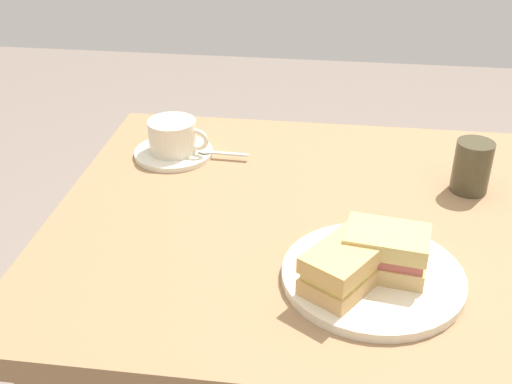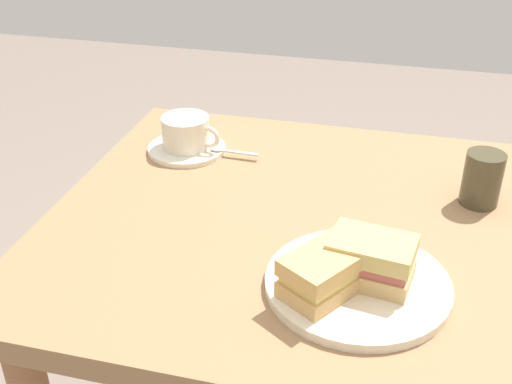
# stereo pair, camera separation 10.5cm
# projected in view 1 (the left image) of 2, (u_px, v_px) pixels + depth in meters

# --- Properties ---
(dining_table) EXTENTS (1.04, 0.75, 0.73)m
(dining_table) POSITION_uv_depth(u_px,v_px,m) (365.00, 270.00, 1.09)
(dining_table) COLOR #946F4A
(dining_table) RESTS_ON ground_plane
(sandwich_plate) EXTENTS (0.26, 0.26, 0.01)m
(sandwich_plate) POSITION_uv_depth(u_px,v_px,m) (370.00, 276.00, 0.89)
(sandwich_plate) COLOR beige
(sandwich_plate) RESTS_ON dining_table
(sandwich_front) EXTENTS (0.12, 0.09, 0.06)m
(sandwich_front) POSITION_uv_depth(u_px,v_px,m) (386.00, 251.00, 0.88)
(sandwich_front) COLOR tan
(sandwich_front) RESTS_ON sandwich_plate
(sandwich_back) EXTENTS (0.13, 0.14, 0.06)m
(sandwich_back) POSITION_uv_depth(u_px,v_px,m) (345.00, 266.00, 0.85)
(sandwich_back) COLOR tan
(sandwich_back) RESTS_ON sandwich_plate
(coffee_saucer) EXTENTS (0.15, 0.15, 0.01)m
(coffee_saucer) POSITION_uv_depth(u_px,v_px,m) (174.00, 153.00, 1.23)
(coffee_saucer) COLOR silver
(coffee_saucer) RESTS_ON dining_table
(coffee_cup) EXTENTS (0.12, 0.09, 0.06)m
(coffee_cup) POSITION_uv_depth(u_px,v_px,m) (173.00, 135.00, 1.21)
(coffee_cup) COLOR beige
(coffee_cup) RESTS_ON coffee_saucer
(spoon) EXTENTS (0.10, 0.02, 0.01)m
(spoon) POSITION_uv_depth(u_px,v_px,m) (214.00, 152.00, 1.22)
(spoon) COLOR silver
(spoon) RESTS_ON coffee_saucer
(drinking_glass) EXTENTS (0.06, 0.06, 0.09)m
(drinking_glass) POSITION_uv_depth(u_px,v_px,m) (472.00, 167.00, 1.10)
(drinking_glass) COLOR #453E29
(drinking_glass) RESTS_ON dining_table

